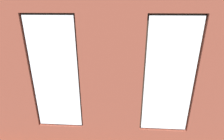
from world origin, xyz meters
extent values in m
cube|color=brown|center=(0.00, 0.00, -0.05)|extent=(6.65, 5.45, 0.10)
cube|color=brown|center=(0.00, 2.35, 1.67)|extent=(1.12, 0.16, 3.34)
cube|color=brown|center=(-1.01, 2.35, 0.28)|extent=(0.91, 0.16, 0.57)
cube|color=white|center=(-1.01, 2.39, 1.66)|extent=(0.85, 0.03, 2.12)
cube|color=#38281E|center=(-1.01, 2.33, 1.66)|extent=(0.91, 0.04, 2.18)
cube|color=brown|center=(1.01, 2.35, 0.28)|extent=(0.91, 0.16, 0.57)
cube|color=white|center=(1.01, 2.39, 1.66)|extent=(0.85, 0.03, 2.12)
cube|color=#38281E|center=(1.01, 2.33, 1.66)|extent=(0.91, 0.04, 2.18)
cube|color=olive|center=(0.00, 2.25, 0.54)|extent=(3.14, 0.24, 0.06)
cube|color=black|center=(0.00, 2.26, 2.16)|extent=(0.49, 0.03, 0.61)
cube|color=orange|center=(0.00, 2.24, 2.16)|extent=(0.43, 0.01, 0.55)
cube|color=white|center=(2.97, 0.20, 1.67)|extent=(0.10, 4.45, 3.34)
cube|color=black|center=(0.63, 1.65, 0.21)|extent=(1.74, 0.85, 0.42)
cube|color=black|center=(0.63, 1.97, 0.61)|extent=(1.74, 0.24, 0.38)
cube|color=black|center=(-0.13, 1.65, 0.52)|extent=(0.22, 0.85, 0.24)
cube|color=black|center=(1.39, 1.65, 0.52)|extent=(0.22, 0.85, 0.24)
cube|color=#232326|center=(0.30, 1.61, 0.48)|extent=(0.60, 0.65, 0.12)
cube|color=#232326|center=(0.95, 1.61, 0.48)|extent=(0.60, 0.65, 0.12)
cube|color=black|center=(-2.27, -0.11, 0.21)|extent=(0.86, 1.81, 0.42)
cube|color=black|center=(-2.60, -0.11, 0.61)|extent=(0.25, 1.81, 0.38)
cube|color=black|center=(-2.27, -0.90, 0.52)|extent=(0.85, 0.22, 0.24)
cube|color=black|center=(-2.28, 0.69, 0.52)|extent=(0.85, 0.22, 0.24)
cube|color=#232326|center=(-2.23, -0.45, 0.48)|extent=(0.65, 0.63, 0.12)
cube|color=#232326|center=(-2.24, 0.24, 0.48)|extent=(0.65, 0.63, 0.12)
cube|color=#A87547|center=(0.36, 0.06, 0.41)|extent=(1.59, 0.86, 0.04)
cube|color=#A87547|center=(-0.38, -0.31, 0.19)|extent=(0.07, 0.07, 0.39)
cube|color=#A87547|center=(1.09, -0.31, 0.19)|extent=(0.07, 0.07, 0.39)
cube|color=#A87547|center=(-0.38, 0.43, 0.19)|extent=(0.07, 0.07, 0.39)
cube|color=#A87547|center=(1.09, 0.43, 0.19)|extent=(0.07, 0.07, 0.39)
cylinder|color=#4C4C51|center=(0.24, 0.19, 0.47)|extent=(0.07, 0.07, 0.08)
cylinder|color=#B7333D|center=(0.83, 0.19, 0.49)|extent=(0.08, 0.08, 0.12)
cylinder|color=#47423D|center=(-0.08, -0.09, 0.47)|extent=(0.10, 0.10, 0.07)
sphere|color=#337F38|center=(-0.08, -0.09, 0.56)|extent=(0.12, 0.12, 0.12)
cube|color=#59595B|center=(0.36, 0.06, 0.44)|extent=(0.16, 0.15, 0.02)
cube|color=#B2B2B7|center=(0.56, -0.05, 0.44)|extent=(0.08, 0.18, 0.02)
cube|color=black|center=(2.67, -0.28, 0.28)|extent=(1.09, 0.42, 0.57)
cube|color=black|center=(2.67, -0.28, 0.59)|extent=(0.52, 0.20, 0.05)
cube|color=black|center=(2.67, -0.28, 0.65)|extent=(0.06, 0.04, 0.06)
cube|color=black|center=(2.67, -0.28, 1.03)|extent=(1.18, 0.04, 0.70)
cube|color=black|center=(2.67, -0.30, 1.03)|extent=(1.13, 0.01, 0.65)
cylinder|color=olive|center=(-0.07, -1.58, 0.14)|extent=(0.52, 0.52, 0.28)
ellipsoid|color=silver|center=(-0.07, -1.58, 0.48)|extent=(1.15, 1.15, 0.46)
ellipsoid|color=navy|center=(0.02, -1.58, 0.60)|extent=(0.44, 0.44, 0.18)
cylinder|color=gray|center=(2.12, 0.72, 0.15)|extent=(0.28, 0.28, 0.30)
cylinder|color=brown|center=(2.12, 0.72, 0.57)|extent=(0.05, 0.05, 0.54)
cone|color=#3D8E42|center=(2.31, 0.74, 1.10)|extent=(0.54, 0.25, 0.62)
cone|color=#3D8E42|center=(2.21, 0.88, 1.10)|extent=(0.40, 0.54, 0.63)
cone|color=#3D8E42|center=(1.93, 0.82, 1.07)|extent=(0.58, 0.43, 0.59)
cone|color=#3D8E42|center=(1.93, 0.59, 1.06)|extent=(0.59, 0.47, 0.58)
cone|color=#3D8E42|center=(2.21, 0.54, 1.09)|extent=(0.40, 0.56, 0.61)
cylinder|color=#9E5638|center=(-1.92, -1.46, 0.09)|extent=(0.15, 0.15, 0.17)
cylinder|color=brown|center=(-1.92, -1.46, 0.22)|extent=(0.02, 0.02, 0.08)
ellipsoid|color=#286B2D|center=(-1.92, -1.46, 0.35)|extent=(0.30, 0.30, 0.19)
cylinder|color=#47423D|center=(2.37, -1.68, 0.17)|extent=(0.33, 0.33, 0.34)
cylinder|color=brown|center=(2.37, -1.68, 0.40)|extent=(0.05, 0.05, 0.12)
ellipsoid|color=#3D8E42|center=(2.37, -1.68, 0.77)|extent=(0.66, 0.66, 0.62)
cylinder|color=gray|center=(-0.76, -0.45, 0.09)|extent=(0.16, 0.16, 0.19)
cylinder|color=brown|center=(-0.76, -0.45, 0.23)|extent=(0.02, 0.02, 0.08)
ellipsoid|color=#337F38|center=(-0.76, -0.45, 0.38)|extent=(0.25, 0.25, 0.23)
cylinder|color=brown|center=(-2.47, -1.73, 0.19)|extent=(0.31, 0.31, 0.39)
cylinder|color=brown|center=(-2.47, -1.73, 0.42)|extent=(0.05, 0.05, 0.06)
ellipsoid|color=#337F38|center=(-2.47, -1.73, 0.61)|extent=(0.54, 0.54, 0.34)
cylinder|color=#9E5638|center=(-2.47, 1.80, 0.14)|extent=(0.24, 0.24, 0.27)
cylinder|color=brown|center=(-2.47, 1.80, 0.55)|extent=(0.04, 0.04, 0.55)
cone|color=#286B2D|center=(-2.31, 1.78, 1.02)|extent=(0.47, 0.21, 0.50)
cone|color=#286B2D|center=(-2.39, 1.61, 0.98)|extent=(0.37, 0.53, 0.44)
cylinder|color=gray|center=(-0.69, 1.65, 0.16)|extent=(0.30, 0.30, 0.31)
cylinder|color=brown|center=(-0.69, 1.65, 0.53)|extent=(0.05, 0.05, 0.44)
cone|color=#337F38|center=(-0.48, 1.68, 0.94)|extent=(0.52, 0.21, 0.47)
cone|color=#337F38|center=(-0.56, 1.80, 0.95)|extent=(0.41, 0.46, 0.49)
cone|color=#337F38|center=(-0.77, 1.84, 0.95)|extent=(0.32, 0.51, 0.47)
cone|color=#337F38|center=(-0.88, 1.68, 0.96)|extent=(0.50, 0.20, 0.49)
cone|color=#337F38|center=(-0.80, 1.48, 0.95)|extent=(0.39, 0.48, 0.48)
cone|color=#337F38|center=(-0.60, 1.44, 0.92)|extent=(0.34, 0.53, 0.44)
camera|label=1|loc=(-0.20, 5.22, 2.90)|focal=28.00mm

